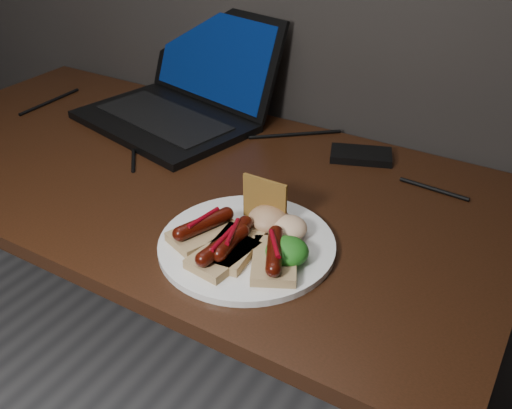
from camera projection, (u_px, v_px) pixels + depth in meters
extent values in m
cube|color=#33170C|center=(174.00, 176.00, 1.21)|extent=(1.40, 0.70, 0.03)
cube|color=#33170C|center=(84.00, 186.00, 1.91)|extent=(0.05, 0.05, 0.72)
cube|color=#33170C|center=(484.00, 331.00, 1.34)|extent=(0.05, 0.05, 0.72)
cube|color=black|center=(163.00, 121.00, 1.39)|extent=(0.46, 0.36, 0.02)
cube|color=black|center=(163.00, 117.00, 1.38)|extent=(0.37, 0.22, 0.00)
cube|color=black|center=(215.00, 55.00, 1.43)|extent=(0.42, 0.18, 0.23)
cube|color=#071E47|center=(215.00, 55.00, 1.43)|extent=(0.38, 0.15, 0.20)
cube|color=black|center=(361.00, 155.00, 1.24)|extent=(0.15, 0.12, 0.02)
cylinder|color=black|center=(134.00, 152.00, 1.26)|extent=(0.12, 0.14, 0.01)
cylinder|color=black|center=(295.00, 134.00, 1.33)|extent=(0.17, 0.15, 0.01)
cylinder|color=black|center=(434.00, 189.00, 1.12)|extent=(0.14, 0.02, 0.01)
cylinder|color=black|center=(50.00, 102.00, 1.50)|extent=(0.01, 0.20, 0.01)
cylinder|color=white|center=(247.00, 245.00, 0.96)|extent=(0.36, 0.36, 0.01)
cube|color=tan|center=(204.00, 234.00, 0.97)|extent=(0.11, 0.13, 0.02)
cylinder|color=#471004|center=(204.00, 224.00, 0.96)|extent=(0.06, 0.10, 0.02)
sphere|color=#471004|center=(180.00, 234.00, 0.93)|extent=(0.03, 0.02, 0.02)
sphere|color=#471004|center=(227.00, 214.00, 0.98)|extent=(0.03, 0.02, 0.02)
cylinder|color=maroon|center=(203.00, 218.00, 0.95)|extent=(0.02, 0.07, 0.01)
cube|color=tan|center=(233.00, 248.00, 0.93)|extent=(0.08, 0.12, 0.02)
cylinder|color=#471004|center=(233.00, 238.00, 0.92)|extent=(0.04, 0.10, 0.02)
sphere|color=#471004|center=(219.00, 254.00, 0.89)|extent=(0.03, 0.02, 0.02)
sphere|color=#471004|center=(245.00, 223.00, 0.96)|extent=(0.03, 0.02, 0.02)
cylinder|color=maroon|center=(233.00, 232.00, 0.91)|extent=(0.03, 0.07, 0.01)
cube|color=tan|center=(274.00, 261.00, 0.90)|extent=(0.11, 0.13, 0.02)
cylinder|color=#471004|center=(275.00, 250.00, 0.89)|extent=(0.07, 0.10, 0.02)
sphere|color=#471004|center=(273.00, 269.00, 0.85)|extent=(0.03, 0.02, 0.02)
sphere|color=#471004|center=(276.00, 233.00, 0.93)|extent=(0.03, 0.02, 0.02)
cylinder|color=maroon|center=(275.00, 244.00, 0.89)|extent=(0.05, 0.06, 0.01)
cube|color=tan|center=(223.00, 255.00, 0.92)|extent=(0.08, 0.12, 0.02)
cylinder|color=#471004|center=(223.00, 245.00, 0.91)|extent=(0.04, 0.10, 0.02)
sphere|color=#471004|center=(203.00, 259.00, 0.87)|extent=(0.03, 0.02, 0.02)
sphere|color=#471004|center=(242.00, 231.00, 0.94)|extent=(0.03, 0.02, 0.02)
cylinder|color=maroon|center=(223.00, 238.00, 0.90)|extent=(0.01, 0.07, 0.01)
cube|color=#AD772F|center=(265.00, 201.00, 0.99)|extent=(0.08, 0.01, 0.08)
ellipsoid|color=#185410|center=(287.00, 251.00, 0.91)|extent=(0.07, 0.07, 0.04)
ellipsoid|color=maroon|center=(269.00, 219.00, 0.98)|extent=(0.07, 0.07, 0.04)
ellipsoid|color=silver|center=(288.00, 228.00, 0.96)|extent=(0.06, 0.06, 0.04)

